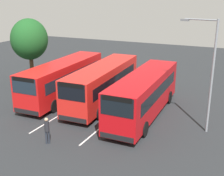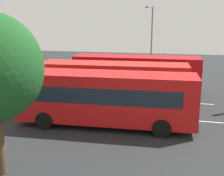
# 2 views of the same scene
# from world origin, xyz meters

# --- Properties ---
(ground_plane) EXTENTS (70.08, 70.08, 0.00)m
(ground_plane) POSITION_xyz_m (0.00, 0.00, 0.00)
(ground_plane) COLOR #232628
(bus_far_left) EXTENTS (11.24, 2.95, 3.41)m
(bus_far_left) POSITION_xyz_m (-0.29, -4.21, 1.88)
(bus_far_left) COLOR red
(bus_far_left) RESTS_ON ground
(bus_center_left) EXTENTS (11.26, 3.02, 3.41)m
(bus_center_left) POSITION_xyz_m (-0.57, -0.21, 1.88)
(bus_center_left) COLOR red
(bus_center_left) RESTS_ON ground
(bus_center_right) EXTENTS (11.20, 2.79, 3.41)m
(bus_center_right) POSITION_xyz_m (0.66, 4.07, 1.88)
(bus_center_right) COLOR #B70C11
(bus_center_right) RESTS_ON ground
(street_lamp) EXTENTS (0.61, 2.55, 7.89)m
(street_lamp) POSITION_xyz_m (1.56, 8.86, 4.54)
(street_lamp) COLOR gray
(street_lamp) RESTS_ON ground
(lane_stripe_outer_left) EXTENTS (14.40, 0.41, 0.01)m
(lane_stripe_outer_left) POSITION_xyz_m (0.00, -2.06, 0.00)
(lane_stripe_outer_left) COLOR silver
(lane_stripe_outer_left) RESTS_ON ground
(lane_stripe_inner_left) EXTENTS (14.40, 0.41, 0.01)m
(lane_stripe_inner_left) POSITION_xyz_m (0.00, 2.06, 0.00)
(lane_stripe_inner_left) COLOR silver
(lane_stripe_inner_left) RESTS_ON ground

